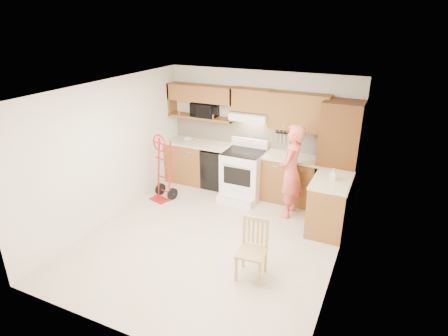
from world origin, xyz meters
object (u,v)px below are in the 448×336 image
Objects in this scene: microwave at (205,110)px; hand_truck at (161,171)px; range at (242,171)px; person at (291,172)px; dining_chair at (252,250)px.

hand_truck is at bearing -106.95° from microwave.
hand_truck reaches higher than range.
person is 2.56m from hand_truck.
hand_truck is at bearing -152.68° from range.
dining_chair is at bearing -50.47° from microwave.
hand_truck is 2.97m from dining_chair.
person is at bearing 24.12° from hand_truck.
hand_truck is at bearing -77.81° from person.
dining_chair is at bearing 2.72° from person.
person is (1.07, -0.31, 0.30)m from range.
hand_truck is (-1.44, -0.74, 0.04)m from range.
person is 2.03m from dining_chair.
microwave reaches higher than person.
microwave is at bearing 123.40° from dining_chair.
hand_truck is 1.41× the size of dining_chair.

